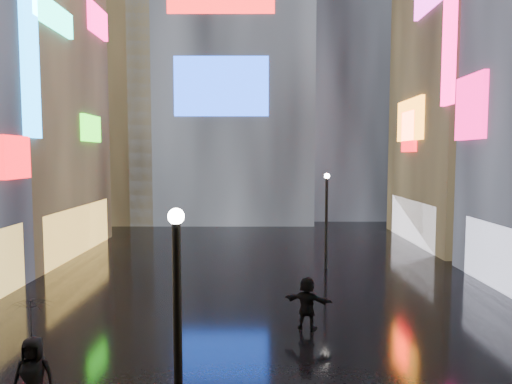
{
  "coord_description": "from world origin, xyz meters",
  "views": [
    {
      "loc": [
        0.03,
        -2.21,
        6.13
      ],
      "look_at": [
        0.0,
        12.0,
        5.0
      ],
      "focal_mm": 32.0,
      "sensor_mm": 36.0,
      "label": 1
    }
  ],
  "objects": [
    {
      "name": "ground",
      "position": [
        0.0,
        20.0,
        0.0
      ],
      "size": [
        140.0,
        140.0,
        0.0
      ],
      "primitive_type": "plane",
      "color": "black",
      "rests_on": "ground"
    },
    {
      "name": "lamp_far",
      "position": [
        3.79,
        22.27,
        2.94
      ],
      "size": [
        0.3,
        0.3,
        5.2
      ],
      "color": "black",
      "rests_on": "ground"
    },
    {
      "name": "building_right_far",
      "position": [
        15.98,
        30.0,
        13.98
      ],
      "size": [
        10.28,
        12.0,
        28.0
      ],
      "color": "black",
      "rests_on": "ground"
    },
    {
      "name": "tower_flank_left",
      "position": [
        -14.0,
        42.0,
        13.0
      ],
      "size": [
        10.0,
        10.0,
        26.0
      ],
      "primitive_type": "cube",
      "color": "black",
      "rests_on": "ground"
    },
    {
      "name": "pedestrian_5",
      "position": [
        1.8,
        13.53,
        0.94
      ],
      "size": [
        1.82,
        1.13,
        1.88
      ],
      "primitive_type": "imported",
      "rotation": [
        0.0,
        0.0,
        2.79
      ],
      "color": "black",
      "rests_on": "ground"
    },
    {
      "name": "tower_flank_right",
      "position": [
        9.0,
        46.0,
        17.0
      ],
      "size": [
        12.0,
        12.0,
        34.0
      ],
      "primitive_type": "cube",
      "color": "black",
      "rests_on": "ground"
    },
    {
      "name": "tower_main",
      "position": [
        -3.0,
        43.97,
        21.01
      ],
      "size": [
        16.0,
        14.2,
        42.0
      ],
      "color": "black",
      "rests_on": "ground"
    },
    {
      "name": "pedestrian_4",
      "position": [
        -5.19,
        8.03,
        0.96
      ],
      "size": [
        1.01,
        0.72,
        1.93
      ],
      "primitive_type": "imported",
      "rotation": [
        0.0,
        0.0,
        0.11
      ],
      "color": "black",
      "rests_on": "ground"
    },
    {
      "name": "lamp_near",
      "position": [
        -1.42,
        5.87,
        2.94
      ],
      "size": [
        0.3,
        0.3,
        5.2
      ],
      "color": "black",
      "rests_on": "ground"
    },
    {
      "name": "umbrella_2",
      "position": [
        -5.19,
        8.03,
        2.39
      ],
      "size": [
        1.3,
        1.31,
        0.92
      ],
      "primitive_type": "imported",
      "rotation": [
        0.0,
        0.0,
        0.37
      ],
      "color": "black",
      "rests_on": "pedestrian_4"
    }
  ]
}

